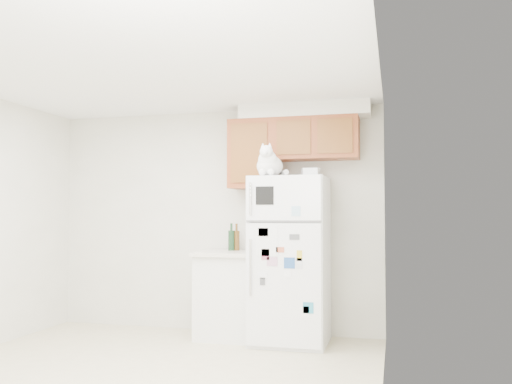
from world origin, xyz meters
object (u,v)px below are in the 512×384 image
(bottle_green, at_px, (231,237))
(bottle_amber, at_px, (236,237))
(storage_box_back, at_px, (310,173))
(base_counter, at_px, (228,294))
(storage_box_front, at_px, (311,173))
(refrigerator, at_px, (290,260))
(cat, at_px, (269,164))

(bottle_green, relative_size, bottle_amber, 1.02)
(bottle_amber, bearing_deg, storage_box_back, -7.29)
(base_counter, bearing_deg, storage_box_front, -5.87)
(refrigerator, relative_size, cat, 3.63)
(bottle_amber, bearing_deg, bottle_green, -141.71)
(refrigerator, bearing_deg, cat, -129.24)
(base_counter, xyz_separation_m, cat, (0.52, -0.28, 1.36))
(storage_box_back, height_order, storage_box_front, storage_box_back)
(storage_box_front, bearing_deg, bottle_amber, 166.95)
(storage_box_back, xyz_separation_m, storage_box_front, (0.03, -0.15, -0.01))
(cat, distance_m, storage_box_back, 0.50)
(base_counter, xyz_separation_m, storage_box_back, (0.88, 0.05, 1.29))
(storage_box_front, bearing_deg, refrigerator, 178.10)
(cat, bearing_deg, base_counter, 151.28)
(storage_box_back, relative_size, storage_box_front, 1.20)
(cat, height_order, storage_box_back, cat)
(base_counter, bearing_deg, storage_box_back, 3.51)
(base_counter, distance_m, cat, 1.48)
(refrigerator, distance_m, base_counter, 0.79)
(storage_box_back, bearing_deg, storage_box_front, -95.95)
(bottle_amber, bearing_deg, refrigerator, -20.00)
(refrigerator, distance_m, storage_box_back, 0.93)
(refrigerator, xyz_separation_m, cat, (-0.17, -0.21, 0.97))
(bottle_green, bearing_deg, bottle_amber, 38.29)
(cat, distance_m, bottle_green, 1.00)
(storage_box_back, bearing_deg, bottle_green, 157.01)
(refrigerator, distance_m, cat, 1.01)
(base_counter, relative_size, cat, 1.96)
(base_counter, relative_size, storage_box_back, 5.11)
(storage_box_back, bearing_deg, base_counter, 165.01)
(storage_box_back, height_order, bottle_amber, storage_box_back)
(storage_box_back, xyz_separation_m, bottle_amber, (-0.84, 0.11, -0.68))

